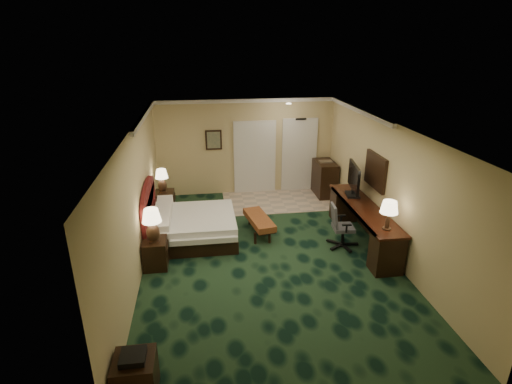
{
  "coord_description": "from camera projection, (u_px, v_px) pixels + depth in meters",
  "views": [
    {
      "loc": [
        -1.25,
        -7.16,
        4.25
      ],
      "look_at": [
        -0.15,
        0.6,
        1.21
      ],
      "focal_mm": 28.0,
      "sensor_mm": 36.0,
      "label": 1
    }
  ],
  "objects": [
    {
      "name": "wall_art",
      "position": [
        214.0,
        140.0,
        11.04
      ],
      "size": [
        0.45,
        0.06,
        0.55
      ],
      "primitive_type": "cube",
      "color": "#4A5E51",
      "rests_on": "wall_back"
    },
    {
      "name": "wall_right",
      "position": [
        389.0,
        189.0,
        8.15
      ],
      "size": [
        0.0,
        7.5,
        2.7
      ],
      "primitive_type": "cube",
      "color": "tan",
      "rests_on": "ground"
    },
    {
      "name": "wall_back",
      "position": [
        246.0,
        147.0,
        11.28
      ],
      "size": [
        5.0,
        0.0,
        2.7
      ],
      "primitive_type": "cube",
      "color": "tan",
      "rests_on": "ground"
    },
    {
      "name": "bed",
      "position": [
        194.0,
        227.0,
        8.92
      ],
      "size": [
        1.82,
        1.68,
        0.58
      ],
      "primitive_type": "cube",
      "color": "white",
      "rests_on": "ground"
    },
    {
      "name": "nightstand_far",
      "position": [
        165.0,
        203.0,
        10.18
      ],
      "size": [
        0.48,
        0.55,
        0.6
      ],
      "primitive_type": "cube",
      "color": "black",
      "rests_on": "ground"
    },
    {
      "name": "entry_door",
      "position": [
        299.0,
        156.0,
        11.56
      ],
      "size": [
        1.02,
        0.06,
        2.18
      ],
      "primitive_type": "cube",
      "color": "silver",
      "rests_on": "ground"
    },
    {
      "name": "tv",
      "position": [
        354.0,
        180.0,
        9.07
      ],
      "size": [
        0.24,
        0.97,
        0.75
      ],
      "primitive_type": "cube",
      "rotation": [
        0.0,
        0.0,
        -0.16
      ],
      "color": "black",
      "rests_on": "desk"
    },
    {
      "name": "wall_front",
      "position": [
        326.0,
        322.0,
        4.36
      ],
      "size": [
        5.0,
        0.0,
        2.7
      ],
      "primitive_type": "cube",
      "color": "tan",
      "rests_on": "ground"
    },
    {
      "name": "desk",
      "position": [
        363.0,
        225.0,
        8.74
      ],
      "size": [
        0.63,
        2.91,
        0.84
      ],
      "primitive_type": "cube",
      "color": "black",
      "rests_on": "ground"
    },
    {
      "name": "wall_mirror",
      "position": [
        376.0,
        171.0,
        8.62
      ],
      "size": [
        0.05,
        0.95,
        0.75
      ],
      "primitive_type": "cube",
      "color": "white",
      "rests_on": "wall_right"
    },
    {
      "name": "minibar",
      "position": [
        325.0,
        179.0,
        11.37
      ],
      "size": [
        0.52,
        0.93,
        0.98
      ],
      "primitive_type": "cube",
      "color": "black",
      "rests_on": "ground"
    },
    {
      "name": "crown_molding",
      "position": [
        269.0,
        130.0,
        7.35
      ],
      "size": [
        5.0,
        7.5,
        0.1
      ],
      "primitive_type": null,
      "color": "silver",
      "rests_on": "wall_back"
    },
    {
      "name": "desk_lamp",
      "position": [
        388.0,
        215.0,
        7.49
      ],
      "size": [
        0.38,
        0.38,
        0.59
      ],
      "primitive_type": null,
      "rotation": [
        0.0,
        0.0,
        -0.15
      ],
      "color": "black",
      "rests_on": "desk"
    },
    {
      "name": "headboard",
      "position": [
        149.0,
        212.0,
        8.66
      ],
      "size": [
        0.12,
        2.0,
        1.4
      ],
      "primitive_type": null,
      "color": "#4F1219",
      "rests_on": "ground"
    },
    {
      "name": "bed_bench",
      "position": [
        259.0,
        225.0,
        9.21
      ],
      "size": [
        0.63,
        1.26,
        0.41
      ],
      "primitive_type": "cube",
      "rotation": [
        0.0,
        0.0,
        0.18
      ],
      "color": "maroon",
      "rests_on": "ground"
    },
    {
      "name": "tile_patch",
      "position": [
        282.0,
        201.0,
        11.1
      ],
      "size": [
        3.2,
        1.7,
        0.01
      ],
      "primitive_type": "cube",
      "color": "#AF9E90",
      "rests_on": "ground"
    },
    {
      "name": "ceiling",
      "position": [
        269.0,
        128.0,
        7.33
      ],
      "size": [
        5.0,
        7.5,
        0.0
      ],
      "primitive_type": "cube",
      "color": "silver",
      "rests_on": "wall_back"
    },
    {
      "name": "side_table",
      "position": [
        136.0,
        377.0,
        5.0
      ],
      "size": [
        0.51,
        0.51,
        0.56
      ],
      "primitive_type": "cube",
      "color": "black",
      "rests_on": "ground"
    },
    {
      "name": "closet_doors",
      "position": [
        255.0,
        157.0,
        11.39
      ],
      "size": [
        1.2,
        0.06,
        2.1
      ],
      "primitive_type": "cube",
      "color": "silver",
      "rests_on": "ground"
    },
    {
      "name": "lamp_far",
      "position": [
        162.0,
        181.0,
        9.97
      ],
      "size": [
        0.4,
        0.4,
        0.6
      ],
      "primitive_type": null,
      "rotation": [
        0.0,
        0.0,
        -0.3
      ],
      "color": "black",
      "rests_on": "nightstand_far"
    },
    {
      "name": "nightstand_near",
      "position": [
        155.0,
        253.0,
        7.83
      ],
      "size": [
        0.46,
        0.53,
        0.58
      ],
      "primitive_type": "cube",
      "color": "black",
      "rests_on": "ground"
    },
    {
      "name": "floor",
      "position": [
        267.0,
        256.0,
        8.31
      ],
      "size": [
        5.0,
        7.5,
        0.0
      ],
      "primitive_type": "cube",
      "color": "black",
      "rests_on": "ground"
    },
    {
      "name": "desk_chair",
      "position": [
        343.0,
        226.0,
        8.52
      ],
      "size": [
        0.61,
        0.58,
        0.98
      ],
      "primitive_type": null,
      "rotation": [
        0.0,
        0.0,
        -0.08
      ],
      "color": "#47474A",
      "rests_on": "ground"
    },
    {
      "name": "wall_left",
      "position": [
        137.0,
        203.0,
        7.49
      ],
      "size": [
        0.0,
        7.5,
        2.7
      ],
      "primitive_type": "cube",
      "color": "tan",
      "rests_on": "ground"
    },
    {
      "name": "lamp_near",
      "position": [
        152.0,
        226.0,
        7.55
      ],
      "size": [
        0.38,
        0.38,
        0.69
      ],
      "primitive_type": null,
      "rotation": [
        0.0,
        0.0,
        0.03
      ],
      "color": "black",
      "rests_on": "nightstand_near"
    }
  ]
}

